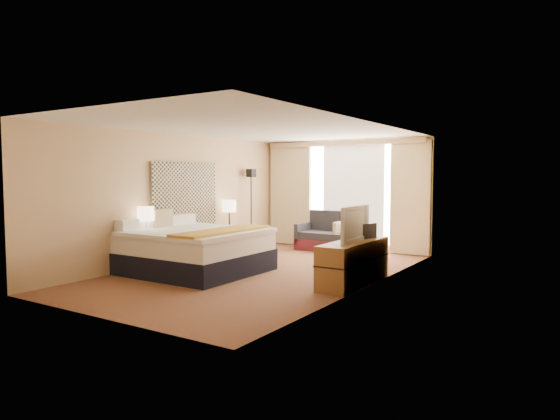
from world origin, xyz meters
The scene contains 21 objects.
floor centered at (0.00, 0.00, 0.00)m, with size 4.20×7.00×0.02m, color #53171A.
ceiling centered at (0.00, 0.00, 2.60)m, with size 4.20×7.00×0.02m, color silver.
wall_back centered at (0.00, 3.50, 1.30)m, with size 4.20×0.02×2.60m, color tan.
wall_front centered at (0.00, -3.50, 1.30)m, with size 4.20×0.02×2.60m, color tan.
wall_left centered at (-2.10, 0.00, 1.30)m, with size 0.02×7.00×2.60m, color tan.
wall_right centered at (2.10, 0.00, 1.30)m, with size 0.02×7.00×2.60m, color tan.
headboard centered at (-2.06, 0.20, 1.28)m, with size 0.06×1.85×1.50m, color black.
nightstand_left centered at (-1.87, -1.05, 0.28)m, with size 0.45×0.52×0.55m, color olive.
nightstand_right centered at (-1.87, 1.45, 0.28)m, with size 0.45×0.52×0.55m, color olive.
media_dresser centered at (1.83, 0.00, 0.35)m, with size 0.50×1.80×0.70m, color olive.
window centered at (0.25, 3.47, 1.32)m, with size 2.30×0.02×2.30m, color white.
curtains centered at (0.00, 3.39, 1.41)m, with size 4.12×0.19×2.56m.
bed centered at (-1.06, -0.65, 0.41)m, with size 2.30×2.10×1.12m.
loveseat centered at (-0.15, 3.04, 0.30)m, with size 1.49×0.83×0.92m.
floor_lamp centered at (-1.90, 2.30, 1.35)m, with size 0.24×0.24×1.92m.
desk_chair centered at (1.80, 0.46, 0.42)m, with size 0.46×0.46×0.95m.
lamp_left centered at (-1.86, -1.05, 1.04)m, with size 0.30×0.30×0.64m.
lamp_right centered at (-1.88, 1.43, 1.06)m, with size 0.31×0.31×0.66m.
tissue_box centered at (-1.77, -0.93, 0.61)m, with size 0.13×0.13×0.12m, color #819CC8.
telephone centered at (-1.74, 1.61, 0.59)m, with size 0.20×0.15×0.08m, color black.
television centered at (1.78, -0.07, 0.99)m, with size 0.99×0.13×0.57m, color black.
Camera 1 is at (5.15, -7.40, 1.76)m, focal length 32.00 mm.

